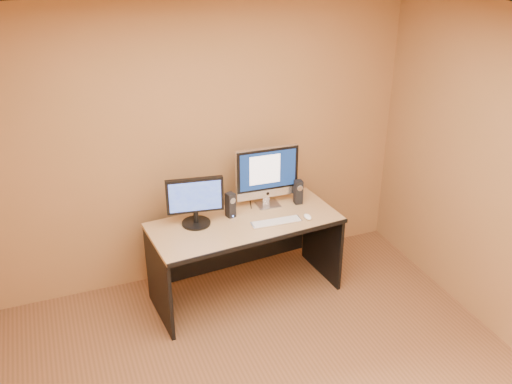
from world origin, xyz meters
TOP-DOWN VIEW (x-y plane):
  - walls at (0.00, 0.00)m, footprint 4.00×4.00m
  - ceiling at (0.00, 0.00)m, footprint 4.00×4.00m
  - desk at (0.25, 1.45)m, footprint 1.69×0.85m
  - imac at (0.55, 1.65)m, footprint 0.59×0.24m
  - second_monitor at (-0.15, 1.55)m, footprint 0.52×0.32m
  - speaker_left at (0.17, 1.58)m, footprint 0.09×0.09m
  - speaker_right at (0.83, 1.60)m, footprint 0.07×0.08m
  - keyboard at (0.50, 1.32)m, footprint 0.45×0.14m
  - mouse at (0.78, 1.30)m, footprint 0.06×0.11m
  - cable_a at (0.62, 1.72)m, footprint 0.08×0.22m
  - cable_b at (0.41, 1.73)m, footprint 0.06×0.18m

SIDE VIEW (x-z plane):
  - desk at x=0.25m, z-range 0.00..0.76m
  - cable_a at x=0.62m, z-range 0.76..0.77m
  - cable_b at x=0.41m, z-range 0.76..0.77m
  - keyboard at x=0.50m, z-range 0.76..0.78m
  - mouse at x=0.78m, z-range 0.76..0.80m
  - speaker_left at x=0.17m, z-range 0.76..0.98m
  - speaker_right at x=0.83m, z-range 0.76..0.98m
  - second_monitor at x=-0.15m, z-range 0.76..1.19m
  - imac at x=0.55m, z-range 0.76..1.32m
  - walls at x=0.00m, z-range 0.00..2.60m
  - ceiling at x=0.00m, z-range 2.60..2.60m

